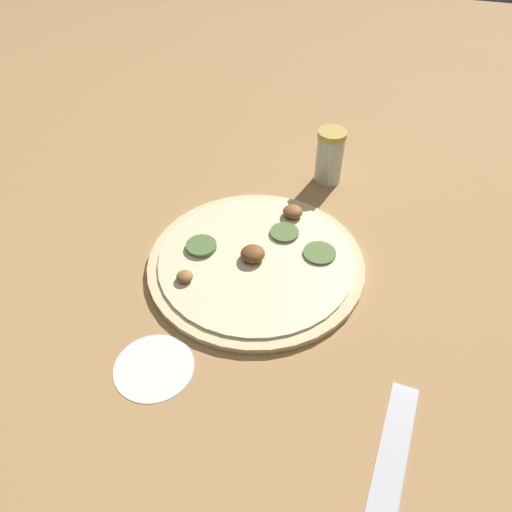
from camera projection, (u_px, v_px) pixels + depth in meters
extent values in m
plane|color=tan|center=(256.00, 265.00, 0.82)|extent=(3.00, 3.00, 0.00)
cylinder|color=beige|center=(256.00, 263.00, 0.82)|extent=(0.35, 0.35, 0.01)
cylinder|color=beige|center=(256.00, 260.00, 0.81)|extent=(0.32, 0.32, 0.00)
ellipsoid|color=brown|center=(252.00, 255.00, 0.80)|extent=(0.04, 0.04, 0.02)
cylinder|color=#567538|center=(320.00, 253.00, 0.82)|extent=(0.05, 0.05, 0.00)
cylinder|color=#567538|center=(200.00, 248.00, 0.83)|extent=(0.05, 0.05, 0.01)
ellipsoid|color=#996633|center=(185.00, 276.00, 0.78)|extent=(0.03, 0.03, 0.01)
ellipsoid|color=brown|center=(293.00, 212.00, 0.89)|extent=(0.04, 0.04, 0.02)
cylinder|color=#567538|center=(284.00, 232.00, 0.86)|extent=(0.05, 0.05, 0.01)
cube|color=silver|center=(390.00, 466.00, 0.58)|extent=(0.06, 0.23, 0.00)
cylinder|color=silver|center=(329.00, 159.00, 0.96)|extent=(0.05, 0.05, 0.10)
cylinder|color=gold|center=(332.00, 134.00, 0.92)|extent=(0.05, 0.05, 0.01)
cylinder|color=white|center=(154.00, 367.00, 0.68)|extent=(0.11, 0.11, 0.00)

